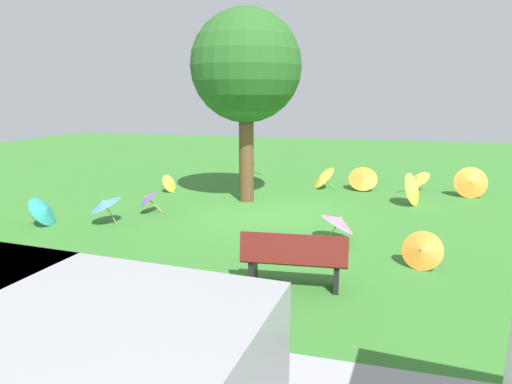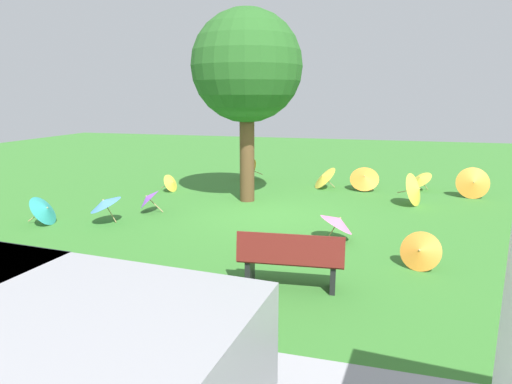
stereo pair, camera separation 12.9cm
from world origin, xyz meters
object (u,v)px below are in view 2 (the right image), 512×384
(parasol_orange_0, at_px, (248,169))
(parasol_yellow_5, at_px, (324,177))
(parasol_orange_1, at_px, (473,183))
(parasol_teal_2, at_px, (45,209))
(parasol_purple_1, at_px, (148,198))
(parasol_orange_3, at_px, (420,251))
(shade_tree, at_px, (247,68))
(parasol_yellow_1, at_px, (416,189))
(park_bench, at_px, (290,260))
(parasol_pink_0, at_px, (338,221))
(parasol_blue_1, at_px, (104,203))
(parasol_orange_2, at_px, (364,178))
(parasol_yellow_0, at_px, (421,179))
(parasol_yellow_4, at_px, (172,183))

(parasol_orange_0, xyz_separation_m, parasol_yellow_5, (-2.72, 0.71, -0.03))
(parasol_orange_1, bearing_deg, parasol_orange_0, -8.14)
(parasol_teal_2, bearing_deg, parasol_yellow_5, -133.82)
(parasol_purple_1, bearing_deg, parasol_yellow_5, -132.24)
(parasol_orange_1, bearing_deg, parasol_orange_3, 73.16)
(shade_tree, relative_size, parasol_yellow_1, 5.12)
(shade_tree, height_order, parasol_yellow_1, shade_tree)
(park_bench, distance_m, parasol_teal_2, 6.38)
(parasol_orange_3, bearing_deg, parasol_yellow_1, -92.80)
(parasol_orange_0, height_order, parasol_orange_1, parasol_orange_1)
(parasol_pink_0, relative_size, parasol_orange_3, 1.21)
(parasol_blue_1, height_order, parasol_pink_0, parasol_blue_1)
(parasol_orange_2, relative_size, parasol_pink_0, 0.96)
(parasol_yellow_0, relative_size, parasol_orange_1, 0.97)
(parasol_yellow_0, height_order, parasol_orange_2, parasol_orange_2)
(park_bench, distance_m, parasol_orange_0, 9.05)
(parasol_yellow_0, bearing_deg, parasol_purple_1, 34.75)
(shade_tree, distance_m, parasol_teal_2, 6.08)
(parasol_yellow_4, xyz_separation_m, parasol_teal_2, (1.18, 4.03, 0.07))
(shade_tree, xyz_separation_m, parasol_blue_1, (2.48, 3.07, -3.11))
(parasol_orange_0, bearing_deg, park_bench, 110.83)
(parasol_orange_1, distance_m, parasol_blue_1, 10.00)
(parasol_yellow_1, bearing_deg, shade_tree, 8.24)
(parasol_orange_2, distance_m, parasol_yellow_4, 5.93)
(parasol_orange_1, bearing_deg, parasol_blue_1, 30.69)
(parasol_purple_1, distance_m, parasol_orange_2, 6.59)
(parasol_blue_1, height_order, parasol_yellow_5, parasol_yellow_5)
(parasol_yellow_0, distance_m, parasol_orange_3, 6.89)
(park_bench, distance_m, parasol_yellow_0, 8.57)
(parasol_yellow_0, xyz_separation_m, parasol_yellow_1, (0.26, 2.14, 0.09))
(parasol_yellow_0, relative_size, parasol_pink_0, 0.95)
(park_bench, xyz_separation_m, parasol_orange_0, (3.22, -8.46, -0.07))
(parasol_purple_1, relative_size, parasol_orange_2, 0.87)
(parasol_yellow_4, bearing_deg, parasol_teal_2, 73.67)
(parasol_blue_1, bearing_deg, parasol_orange_1, -149.31)
(parasol_blue_1, height_order, parasol_teal_2, parasol_blue_1)
(parasol_yellow_1, height_order, parasol_orange_2, parasol_yellow_1)
(parasol_orange_0, bearing_deg, parasol_purple_1, 77.19)
(parasol_orange_0, bearing_deg, parasol_teal_2, 66.33)
(shade_tree, height_order, parasol_orange_3, shade_tree)
(parasol_yellow_4, relative_size, parasol_yellow_5, 0.57)
(parasol_pink_0, bearing_deg, shade_tree, -45.75)
(parasol_orange_1, relative_size, parasol_purple_1, 1.17)
(parasol_yellow_1, bearing_deg, park_bench, 70.25)
(parasol_yellow_1, bearing_deg, parasol_orange_1, -139.50)
(parasol_orange_1, bearing_deg, parasol_yellow_1, 40.50)
(parasol_yellow_0, bearing_deg, parasol_pink_0, 70.76)
(shade_tree, xyz_separation_m, parasol_yellow_4, (2.58, -0.53, -3.33))
(park_bench, distance_m, parasol_pink_0, 2.60)
(parasol_orange_2, distance_m, parasol_teal_2, 8.94)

